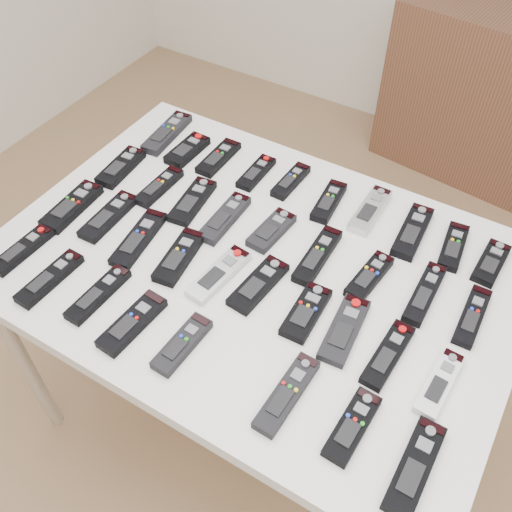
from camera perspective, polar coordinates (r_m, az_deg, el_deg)
The scene contains 39 objects.
ground at distance 1.97m, azimuth 1.23°, elevation -19.78°, with size 4.00×4.00×0.00m, color #9A6F4E.
table at distance 1.44m, azimuth 0.00°, elevation -2.09°, with size 1.25×0.88×0.78m.
remote_0 at distance 1.79m, azimuth -8.89°, elevation 12.06°, with size 0.06×0.21×0.02m, color black.
remote_1 at distance 1.71m, azimuth -6.88°, elevation 10.47°, with size 0.06×0.15×0.02m, color black.
remote_2 at distance 1.68m, azimuth -3.77°, elevation 9.79°, with size 0.05×0.17×0.02m, color black.
remote_3 at distance 1.62m, azimuth 0.02°, elevation 8.33°, with size 0.05×0.15×0.02m, color black.
remote_4 at distance 1.60m, azimuth 3.50°, elevation 7.50°, with size 0.04×0.15×0.02m, color black.
remote_5 at distance 1.54m, azimuth 7.29°, elevation 5.42°, with size 0.05×0.16×0.02m, color black.
remote_6 at distance 1.53m, azimuth 11.34°, elevation 4.51°, with size 0.05×0.18×0.02m, color #B7B7BC.
remote_7 at distance 1.50m, azimuth 15.38°, elevation 2.38°, with size 0.06×0.19×0.02m, color black.
remote_8 at distance 1.50m, azimuth 19.12°, elevation 0.90°, with size 0.05×0.16×0.02m, color black.
remote_9 at distance 1.49m, azimuth 22.44°, elevation -0.64°, with size 0.05×0.14×0.02m, color black.
remote_10 at distance 1.68m, azimuth -13.36°, elevation 8.64°, with size 0.06×0.17×0.02m, color black.
remote_11 at distance 1.60m, azimuth -9.65°, elevation 6.86°, with size 0.05×0.17×0.02m, color black.
remote_12 at distance 1.54m, azimuth -6.37°, elevation 5.48°, with size 0.06×0.18×0.02m, color black.
remote_13 at distance 1.48m, azimuth -3.15°, elevation 3.81°, with size 0.05×0.19×0.02m, color black.
remote_14 at distance 1.45m, azimuth 1.56°, elevation 2.58°, with size 0.06×0.15×0.02m, color black.
remote_15 at distance 1.40m, azimuth 6.17°, elevation 0.05°, with size 0.05×0.19×0.02m, color black.
remote_16 at distance 1.37m, azimuth 11.26°, elevation -2.03°, with size 0.05×0.16×0.02m, color black.
remote_17 at distance 1.37m, azimuth 16.51°, elevation -3.61°, with size 0.05×0.19×0.02m, color black.
remote_18 at distance 1.37m, azimuth 20.80°, elevation -5.65°, with size 0.04×0.17×0.02m, color black.
remote_19 at distance 1.59m, azimuth -17.93°, elevation 4.76°, with size 0.06×0.19×0.02m, color black.
remote_20 at distance 1.54m, azimuth -14.53°, elevation 3.86°, with size 0.06×0.18×0.02m, color black.
remote_21 at distance 1.46m, azimuth -11.63°, elevation 1.73°, with size 0.06×0.20×0.02m, color black.
remote_22 at distance 1.40m, azimuth -7.68°, elevation -0.05°, with size 0.06×0.18×0.02m, color black.
remote_23 at distance 1.36m, azimuth -3.73°, elevation -1.81°, with size 0.05×0.19×0.02m, color #B7B7BC.
remote_24 at distance 1.33m, azimuth 0.24°, elevation -2.86°, with size 0.06×0.17×0.02m, color black.
remote_25 at distance 1.29m, azimuth 5.03°, elevation -5.60°, with size 0.06×0.16×0.02m, color black.
remote_26 at distance 1.27m, azimuth 8.83°, elevation -7.26°, with size 0.06×0.18×0.02m, color black.
remote_27 at distance 1.25m, azimuth 13.05°, elevation -9.58°, with size 0.05×0.18×0.02m, color black.
remote_28 at distance 1.24m, azimuth 17.87°, elevation -12.03°, with size 0.05×0.17×0.02m, color silver.
remote_29 at distance 1.52m, azimuth -22.32°, elevation 0.60°, with size 0.05×0.17×0.02m, color black.
remote_30 at distance 1.43m, azimuth -19.92°, elevation -2.11°, with size 0.05×0.18×0.02m, color black.
remote_31 at distance 1.36m, azimuth -15.49°, elevation -3.69°, with size 0.05×0.18×0.02m, color black.
remote_32 at distance 1.29m, azimuth -12.27°, elevation -6.54°, with size 0.06×0.18×0.02m, color black.
remote_33 at distance 1.24m, azimuth -7.39°, elevation -8.73°, with size 0.05×0.16×0.02m, color black.
remote_34 at distance 1.17m, azimuth 3.12°, elevation -13.59°, with size 0.05×0.19×0.02m, color black.
remote_35 at distance 1.16m, azimuth 9.61°, elevation -16.43°, with size 0.05×0.16×0.02m, color black.
remote_36 at distance 1.15m, azimuth 15.59°, elevation -19.68°, with size 0.05×0.20×0.02m, color black.
Camera 1 is at (0.35, -0.66, 1.82)m, focal length 40.00 mm.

